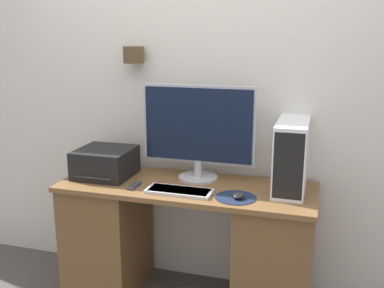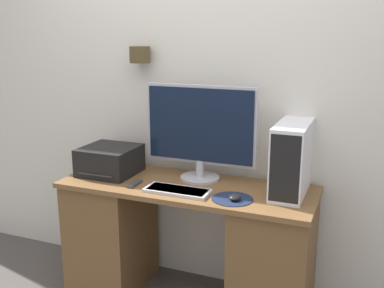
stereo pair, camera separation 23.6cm
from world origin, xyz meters
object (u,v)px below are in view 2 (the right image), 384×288
remote_control (135,184)px  computer_tower (292,158)px  mouse (235,197)px  printer (110,160)px  keyboard (177,190)px  monitor (200,129)px

remote_control → computer_tower: bearing=14.7°
mouse → printer: printer is taller
printer → remote_control: (0.26, -0.14, -0.08)m
keyboard → mouse: mouse is taller
keyboard → remote_control: keyboard is taller
mouse → printer: 0.90m
keyboard → computer_tower: (0.60, 0.25, 0.19)m
remote_control → printer: bearing=150.9°
computer_tower → remote_control: (-0.88, -0.23, -0.19)m
monitor → remote_control: bearing=-141.1°
printer → remote_control: bearing=-29.1°
mouse → monitor: bearing=137.8°
printer → remote_control: 0.30m
mouse → computer_tower: size_ratio=0.16×
monitor → remote_control: size_ratio=5.48×
monitor → remote_control: (-0.32, -0.26, -0.31)m
keyboard → mouse: bearing=-1.0°
keyboard → printer: printer is taller
monitor → computer_tower: 0.57m
keyboard → printer: (-0.54, 0.16, 0.08)m
monitor → keyboard: (-0.04, -0.27, -0.31)m
keyboard → printer: size_ratio=1.11×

